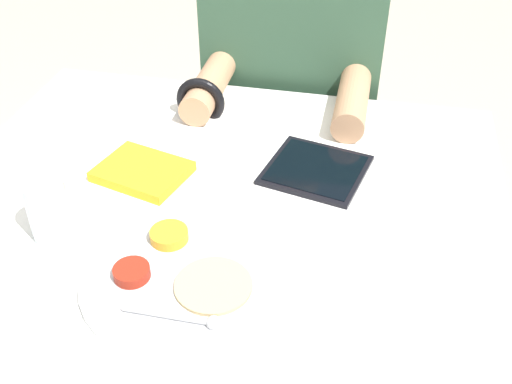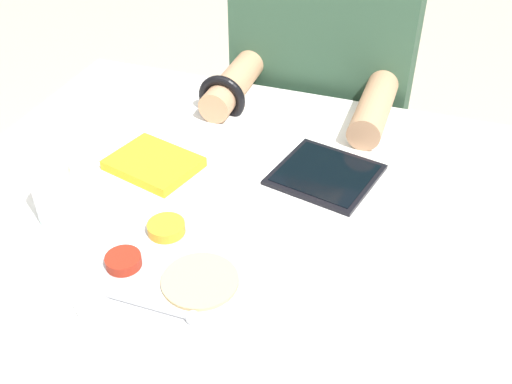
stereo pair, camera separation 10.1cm
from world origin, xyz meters
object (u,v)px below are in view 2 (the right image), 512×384
object	(u,v)px
person_diner	(318,137)
thali_tray	(171,267)
tablet_device	(325,174)
drinking_glass	(54,194)
red_notebook	(154,164)

from	to	relation	value
person_diner	thali_tray	bearing A→B (deg)	-94.00
thali_tray	tablet_device	size ratio (longest dim) A/B	1.47
drinking_glass	thali_tray	bearing A→B (deg)	-12.26
thali_tray	red_notebook	size ratio (longest dim) A/B	1.68
tablet_device	person_diner	world-z (taller)	person_diner
thali_tray	red_notebook	distance (m)	0.29
red_notebook	person_diner	world-z (taller)	person_diner
thali_tray	person_diner	bearing A→B (deg)	86.00
thali_tray	person_diner	size ratio (longest dim) A/B	0.26
thali_tray	tablet_device	distance (m)	0.37
thali_tray	tablet_device	bearing A→B (deg)	62.74
red_notebook	tablet_device	size ratio (longest dim) A/B	0.88
thali_tray	tablet_device	world-z (taller)	thali_tray
red_notebook	drinking_glass	world-z (taller)	drinking_glass
tablet_device	drinking_glass	world-z (taller)	drinking_glass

